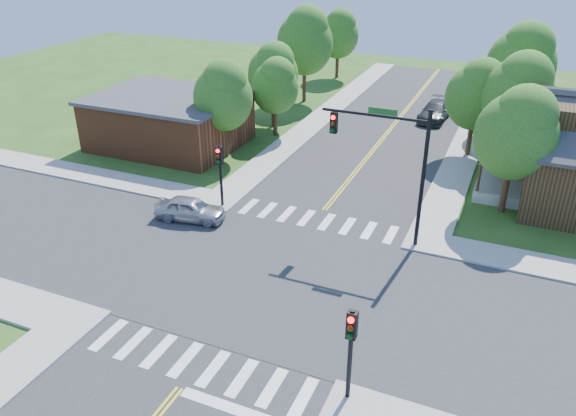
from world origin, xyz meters
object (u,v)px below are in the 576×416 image
at_px(signal_mast_ne, 390,153).
at_px(car_silver, 190,209).
at_px(signal_pole_nw, 220,165).
at_px(signal_pole_se, 351,339).
at_px(car_dgrey, 435,111).

bearing_deg(signal_mast_ne, car_silver, -168.57).
bearing_deg(signal_pole_nw, signal_pole_se, -45.00).
bearing_deg(car_silver, signal_pole_nw, -31.01).
distance_m(signal_pole_nw, car_dgrey, 22.82).
xyz_separation_m(signal_mast_ne, signal_pole_se, (1.69, -11.21, -2.19)).
distance_m(signal_pole_se, car_silver, 15.22).
distance_m(signal_mast_ne, car_dgrey, 21.56).
height_order(signal_pole_se, signal_pole_nw, same).
relative_size(signal_pole_se, car_dgrey, 0.73).
bearing_deg(signal_pole_se, signal_pole_nw, 135.00).
height_order(signal_pole_se, car_dgrey, signal_pole_se).
relative_size(car_silver, car_dgrey, 0.79).
bearing_deg(car_dgrey, signal_pole_nw, -108.36).
height_order(signal_pole_nw, car_silver, signal_pole_nw).
relative_size(signal_pole_se, car_silver, 0.93).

